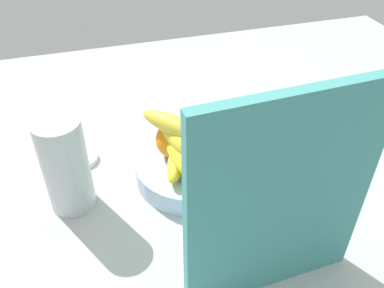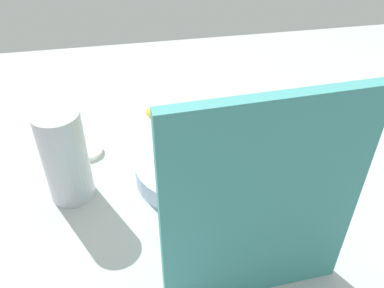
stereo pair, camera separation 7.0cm
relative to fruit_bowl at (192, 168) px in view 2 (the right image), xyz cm
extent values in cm
cube|color=#ACB3B2|center=(-1.44, 0.92, -3.76)|extent=(180.00, 140.00, 3.00)
cylinder|color=silver|center=(0.00, 0.00, 0.00)|extent=(23.68, 23.68, 4.51)
sphere|color=orange|center=(-3.09, -2.33, 6.04)|extent=(7.56, 7.56, 7.56)
sphere|color=orange|center=(3.02, -2.63, 6.04)|extent=(7.56, 7.56, 7.56)
sphere|color=orange|center=(-0.05, 5.66, 6.04)|extent=(7.56, 7.56, 7.56)
ellipsoid|color=yellow|center=(2.51, -0.07, 4.26)|extent=(11.08, 17.02, 4.00)
ellipsoid|color=yellow|center=(3.30, 0.36, 6.46)|extent=(4.01, 17.00, 4.00)
ellipsoid|color=yellow|center=(3.16, -0.29, 8.66)|extent=(7.74, 17.46, 4.00)
ellipsoid|color=yellow|center=(2.76, -0.25, 10.86)|extent=(13.79, 15.74, 4.00)
cube|color=teal|center=(-4.50, 27.87, 15.74)|extent=(28.06, 3.25, 36.00)
cylinder|color=#B9BBC1|center=(24.44, 0.60, 7.40)|extent=(8.54, 8.54, 19.31)
cylinder|color=white|center=(21.73, -11.77, -1.72)|extent=(6.55, 6.55, 1.08)
camera|label=1|loc=(18.54, 62.17, 56.85)|focal=38.58mm
camera|label=2|loc=(11.76, 63.80, 56.85)|focal=38.58mm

